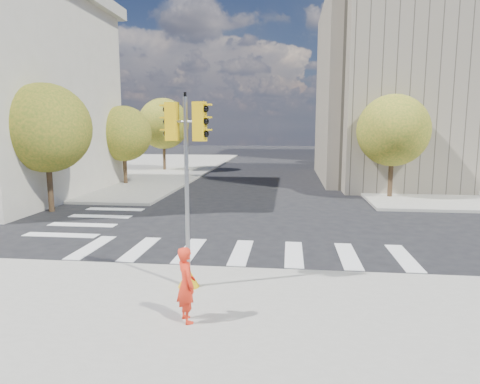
% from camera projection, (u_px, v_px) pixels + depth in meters
% --- Properties ---
extents(ground, '(160.00, 160.00, 0.00)m').
position_uv_depth(ground, '(249.00, 238.00, 16.66)').
color(ground, black).
rests_on(ground, ground).
extents(sidewalk_far_left, '(28.00, 40.00, 0.15)m').
position_uv_depth(sidewalk_far_left, '(81.00, 167.00, 44.44)').
color(sidewalk_far_left, gray).
rests_on(sidewalk_far_left, ground).
extents(civic_building, '(26.00, 16.00, 19.39)m').
position_uv_depth(civic_building, '(477.00, 87.00, 32.55)').
color(civic_building, gray).
rests_on(civic_building, ground).
extents(office_tower, '(20.00, 18.00, 30.00)m').
position_uv_depth(office_tower, '(457.00, 39.00, 53.12)').
color(office_tower, '#9EA0A3').
rests_on(office_tower, ground).
extents(tree_lw_near, '(4.40, 4.40, 6.41)m').
position_uv_depth(tree_lw_near, '(46.00, 128.00, 21.14)').
color(tree_lw_near, '#382616').
rests_on(tree_lw_near, ground).
extents(tree_lw_mid, '(4.00, 4.00, 5.77)m').
position_uv_depth(tree_lw_mid, '(124.00, 134.00, 31.02)').
color(tree_lw_mid, '#382616').
rests_on(tree_lw_mid, ground).
extents(tree_lw_far, '(4.80, 4.80, 6.95)m').
position_uv_depth(tree_lw_far, '(163.00, 124.00, 40.72)').
color(tree_lw_far, '#382616').
rests_on(tree_lw_far, ground).
extents(tree_re_near, '(4.20, 4.20, 6.16)m').
position_uv_depth(tree_re_near, '(393.00, 130.00, 25.01)').
color(tree_re_near, '#382616').
rests_on(tree_re_near, ground).
extents(tree_re_mid, '(4.60, 4.60, 6.66)m').
position_uv_depth(tree_re_mid, '(360.00, 126.00, 36.74)').
color(tree_re_mid, '#382616').
rests_on(tree_re_mid, ground).
extents(tree_re_far, '(4.00, 4.00, 5.88)m').
position_uv_depth(tree_re_far, '(343.00, 130.00, 48.60)').
color(tree_re_far, '#382616').
rests_on(tree_re_far, ground).
extents(lamp_near, '(0.35, 0.18, 8.11)m').
position_uv_depth(lamp_near, '(387.00, 122.00, 28.80)').
color(lamp_near, black).
rests_on(lamp_near, sidewalk_far_right).
extents(lamp_far, '(0.35, 0.18, 8.11)m').
position_uv_depth(lamp_far, '(356.00, 123.00, 42.54)').
color(lamp_far, black).
rests_on(lamp_far, sidewalk_far_right).
extents(traffic_signal, '(1.08, 0.56, 4.97)m').
position_uv_depth(traffic_signal, '(187.00, 207.00, 10.84)').
color(traffic_signal, '#DDAA0B').
rests_on(traffic_signal, sidewalk_near).
extents(photographer, '(0.65, 0.72, 1.64)m').
position_uv_depth(photographer, '(186.00, 284.00, 9.07)').
color(photographer, red).
rests_on(photographer, sidewalk_near).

